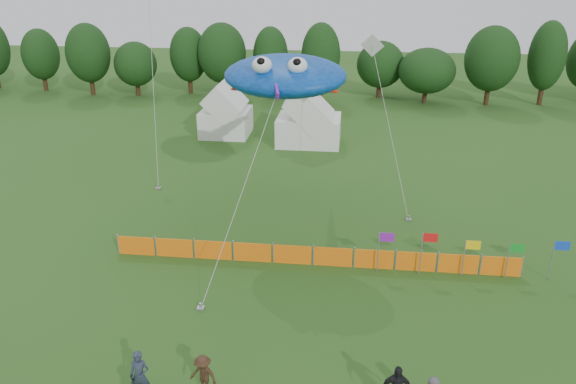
# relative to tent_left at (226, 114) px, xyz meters

# --- Properties ---
(treeline) EXTENTS (104.57, 8.78, 8.36)m
(treeline) POSITION_rel_tent_left_xyz_m (9.82, 14.21, 2.36)
(treeline) COLOR #382314
(treeline) RESTS_ON ground
(tent_left) EXTENTS (4.09, 4.09, 3.61)m
(tent_left) POSITION_rel_tent_left_xyz_m (0.00, 0.00, 0.00)
(tent_left) COLOR white
(tent_left) RESTS_ON ground
(tent_right) EXTENTS (5.18, 4.14, 3.66)m
(tent_right) POSITION_rel_tent_left_xyz_m (7.24, -1.64, 0.03)
(tent_right) COLOR white
(tent_right) RESTS_ON ground
(barrier_fence) EXTENTS (19.90, 0.06, 1.00)m
(barrier_fence) POSITION_rel_tent_left_xyz_m (9.04, -21.46, -1.32)
(barrier_fence) COLOR orange
(barrier_fence) RESTS_ON ground
(flag_row) EXTENTS (8.73, 0.27, 2.20)m
(flag_row) POSITION_rel_tent_left_xyz_m (16.32, -21.67, -0.45)
(flag_row) COLOR gray
(flag_row) RESTS_ON ground
(spectator_a) EXTENTS (0.72, 0.50, 1.87)m
(spectator_a) POSITION_rel_tent_left_xyz_m (3.90, -31.23, -0.88)
(spectator_a) COLOR #283042
(spectator_a) RESTS_ON ground
(spectator_c) EXTENTS (1.16, 0.86, 1.59)m
(spectator_c) POSITION_rel_tent_left_xyz_m (5.99, -30.83, -1.02)
(spectator_c) COLOR #382316
(spectator_c) RESTS_ON ground
(stingray_kite) EXTENTS (8.51, 17.50, 9.81)m
(stingray_kite) POSITION_rel_tent_left_xyz_m (7.20, -17.08, 6.74)
(stingray_kite) COLOR blue
(stingray_kite) RESTS_ON ground
(small_kite_white) EXTENTS (3.36, 4.79, 9.96)m
(small_kite_white) POSITION_rel_tent_left_xyz_m (12.28, -12.30, 5.30)
(small_kite_white) COLOR silver
(small_kite_white) RESTS_ON ground
(small_kite_dark) EXTENTS (2.72, 7.89, 12.41)m
(small_kite_dark) POSITION_rel_tent_left_xyz_m (-2.95, -8.72, 4.50)
(small_kite_dark) COLOR black
(small_kite_dark) RESTS_ON ground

